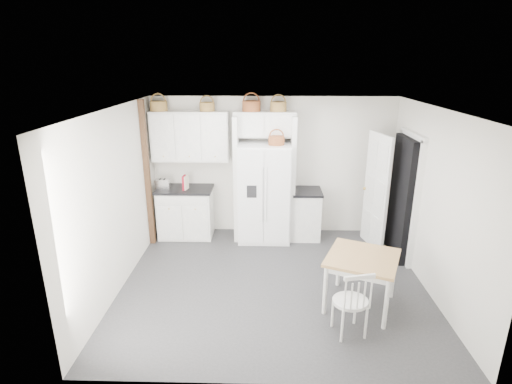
{
  "coord_description": "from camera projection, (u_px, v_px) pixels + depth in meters",
  "views": [
    {
      "loc": [
        -0.12,
        -5.32,
        3.21
      ],
      "look_at": [
        -0.27,
        0.4,
        1.32
      ],
      "focal_mm": 28.0,
      "sensor_mm": 36.0,
      "label": 1
    }
  ],
  "objects": [
    {
      "name": "floor",
      "position": [
        273.0,
        283.0,
        6.05
      ],
      "size": [
        4.5,
        4.5,
        0.0
      ],
      "primitive_type": "plane",
      "color": "#2C2C2F",
      "rests_on": "ground"
    },
    {
      "name": "ceiling",
      "position": [
        276.0,
        109.0,
        5.24
      ],
      "size": [
        4.5,
        4.5,
        0.0
      ],
      "primitive_type": "plane",
      "color": "white",
      "rests_on": "wall_back"
    },
    {
      "name": "wall_back",
      "position": [
        272.0,
        166.0,
        7.54
      ],
      "size": [
        4.5,
        0.0,
        4.5
      ],
      "primitive_type": "plane",
      "rotation": [
        1.57,
        0.0,
        0.0
      ],
      "color": "silver",
      "rests_on": "floor"
    },
    {
      "name": "wall_left",
      "position": [
        117.0,
        201.0,
        5.7
      ],
      "size": [
        0.0,
        4.0,
        4.0
      ],
      "primitive_type": "plane",
      "rotation": [
        1.57,
        0.0,
        1.57
      ],
      "color": "silver",
      "rests_on": "floor"
    },
    {
      "name": "wall_right",
      "position": [
        435.0,
        204.0,
        5.59
      ],
      "size": [
        0.0,
        4.0,
        4.0
      ],
      "primitive_type": "plane",
      "rotation": [
        1.57,
        0.0,
        -1.57
      ],
      "color": "silver",
      "rests_on": "floor"
    },
    {
      "name": "refrigerator",
      "position": [
        264.0,
        192.0,
        7.32
      ],
      "size": [
        0.94,
        0.75,
        1.81
      ],
      "primitive_type": "cube",
      "color": "white",
      "rests_on": "floor"
    },
    {
      "name": "base_cab_left",
      "position": [
        186.0,
        213.0,
        7.56
      ],
      "size": [
        0.99,
        0.62,
        0.91
      ],
      "primitive_type": "cube",
      "color": "silver",
      "rests_on": "floor"
    },
    {
      "name": "base_cab_right",
      "position": [
        306.0,
        215.0,
        7.51
      ],
      "size": [
        0.5,
        0.6,
        0.89
      ],
      "primitive_type": "cube",
      "color": "silver",
      "rests_on": "floor"
    },
    {
      "name": "dining_table",
      "position": [
        360.0,
        281.0,
        5.39
      ],
      "size": [
        1.17,
        1.17,
        0.74
      ],
      "primitive_type": "cube",
      "rotation": [
        0.0,
        0.0,
        -0.4
      ],
      "color": "#A77C44",
      "rests_on": "floor"
    },
    {
      "name": "windsor_chair",
      "position": [
        350.0,
        301.0,
        4.81
      ],
      "size": [
        0.51,
        0.48,
        0.89
      ],
      "primitive_type": "cube",
      "rotation": [
        0.0,
        0.0,
        0.23
      ],
      "color": "silver",
      "rests_on": "floor"
    },
    {
      "name": "counter_left",
      "position": [
        185.0,
        189.0,
        7.41
      ],
      "size": [
        1.03,
        0.66,
        0.04
      ],
      "primitive_type": "cube",
      "color": "black",
      "rests_on": "base_cab_left"
    },
    {
      "name": "counter_right",
      "position": [
        307.0,
        191.0,
        7.37
      ],
      "size": [
        0.54,
        0.65,
        0.04
      ],
      "primitive_type": "cube",
      "color": "black",
      "rests_on": "base_cab_right"
    },
    {
      "name": "toaster",
      "position": [
        163.0,
        184.0,
        7.34
      ],
      "size": [
        0.27,
        0.15,
        0.18
      ],
      "primitive_type": "cube",
      "rotation": [
        0.0,
        0.0,
        -0.01
      ],
      "color": "silver",
      "rests_on": "counter_left"
    },
    {
      "name": "cookbook_red",
      "position": [
        184.0,
        182.0,
        7.29
      ],
      "size": [
        0.05,
        0.18,
        0.26
      ],
      "primitive_type": "cube",
      "rotation": [
        0.0,
        0.0,
        -0.06
      ],
      "color": "maroon",
      "rests_on": "counter_left"
    },
    {
      "name": "cookbook_cream",
      "position": [
        186.0,
        183.0,
        7.29
      ],
      "size": [
        0.07,
        0.17,
        0.25
      ],
      "primitive_type": "cube",
      "rotation": [
        0.0,
        0.0,
        -0.22
      ],
      "color": "beige",
      "rests_on": "counter_left"
    },
    {
      "name": "basket_upper_a",
      "position": [
        159.0,
        106.0,
        7.08
      ],
      "size": [
        0.3,
        0.3,
        0.17
      ],
      "primitive_type": "cylinder",
      "color": "brown",
      "rests_on": "upper_cabinet"
    },
    {
      "name": "basket_upper_c",
      "position": [
        207.0,
        107.0,
        7.06
      ],
      "size": [
        0.27,
        0.27,
        0.15
      ],
      "primitive_type": "cylinder",
      "color": "brown",
      "rests_on": "upper_cabinet"
    },
    {
      "name": "basket_bridge_a",
      "position": [
        251.0,
        106.0,
        7.03
      ],
      "size": [
        0.32,
        0.32,
        0.18
      ],
      "primitive_type": "cylinder",
      "color": "brown",
      "rests_on": "bridge_cabinet"
    },
    {
      "name": "basket_bridge_b",
      "position": [
        278.0,
        107.0,
        7.02
      ],
      "size": [
        0.29,
        0.29,
        0.17
      ],
      "primitive_type": "cylinder",
      "color": "brown",
      "rests_on": "bridge_cabinet"
    },
    {
      "name": "basket_fridge_b",
      "position": [
        276.0,
        141.0,
        6.91
      ],
      "size": [
        0.28,
        0.28,
        0.15
      ],
      "primitive_type": "cylinder",
      "color": "brown",
      "rests_on": "refrigerator"
    },
    {
      "name": "upper_cabinet",
      "position": [
        190.0,
        136.0,
        7.23
      ],
      "size": [
        1.4,
        0.34,
        0.9
      ],
      "primitive_type": "cube",
      "color": "silver",
      "rests_on": "wall_back"
    },
    {
      "name": "bridge_cabinet",
      "position": [
        265.0,
        124.0,
        7.13
      ],
      "size": [
        1.12,
        0.34,
        0.45
      ],
      "primitive_type": "cube",
      "color": "silver",
      "rests_on": "wall_back"
    },
    {
      "name": "fridge_panel_left",
      "position": [
        237.0,
        178.0,
        7.32
      ],
      "size": [
        0.08,
        0.6,
        2.3
      ],
      "primitive_type": "cube",
      "color": "silver",
      "rests_on": "floor"
    },
    {
      "name": "fridge_panel_right",
      "position": [
        292.0,
        179.0,
        7.3
      ],
      "size": [
        0.08,
        0.6,
        2.3
      ],
      "primitive_type": "cube",
      "color": "silver",
      "rests_on": "floor"
    },
    {
      "name": "trim_post",
      "position": [
        147.0,
        175.0,
        6.98
      ],
      "size": [
        0.09,
        0.09,
        2.6
      ],
      "primitive_type": "cube",
      "color": "black",
      "rests_on": "floor"
    },
    {
      "name": "doorway_void",
      "position": [
        403.0,
        199.0,
        6.63
      ],
      "size": [
        0.18,
        0.85,
        2.05
      ],
      "primitive_type": "cube",
      "color": "black",
      "rests_on": "floor"
    },
    {
      "name": "door_slab",
      "position": [
        376.0,
        192.0,
        6.95
      ],
      "size": [
        0.21,
        0.79,
        2.05
      ],
      "primitive_type": "cube",
      "rotation": [
        0.0,
        0.0,
        -1.36
      ],
      "color": "white",
      "rests_on": "floor"
    }
  ]
}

